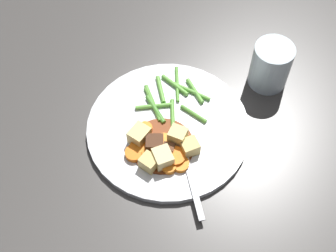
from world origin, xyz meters
The scene contains 31 objects.
ground_plane centered at (0.00, 0.00, 0.00)m, with size 3.00×3.00×0.00m, color #423F3D.
dinner_plate centered at (0.00, 0.00, 0.01)m, with size 0.29×0.29×0.01m, color white.
stew_sauce centered at (0.04, 0.01, 0.01)m, with size 0.11×0.11×0.00m, color brown.
carrot_slice_0 centered at (0.05, 0.04, 0.02)m, with size 0.04×0.04×0.01m, color orange.
carrot_slice_1 centered at (0.06, -0.02, 0.02)m, with size 0.03×0.03×0.01m, color orange.
carrot_slice_2 centered at (0.03, -0.03, 0.02)m, with size 0.03×0.03×0.01m, color orange.
carrot_slice_3 centered at (0.03, 0.01, 0.02)m, with size 0.03×0.03×0.01m, color orange.
carrot_slice_4 centered at (0.07, 0.04, 0.02)m, with size 0.02×0.02×0.01m, color orange.
carrot_slice_5 centered at (0.06, 0.05, 0.02)m, with size 0.03×0.03×0.01m, color orange.
carrot_slice_6 centered at (0.07, 0.00, 0.02)m, with size 0.03×0.03×0.01m, color orange.
carrot_slice_7 centered at (0.08, -0.02, 0.02)m, with size 0.03×0.03×0.01m, color orange.
potato_chunk_0 centered at (0.02, 0.03, 0.03)m, with size 0.03×0.03×0.03m, color #E5CC7A.
potato_chunk_1 centered at (0.07, 0.02, 0.03)m, with size 0.03×0.03×0.03m, color #EAD68C.
potato_chunk_2 centered at (0.05, -0.03, 0.03)m, with size 0.03×0.03×0.03m, color #E5CC7A.
potato_chunk_3 centered at (0.03, 0.05, 0.02)m, with size 0.03×0.03×0.02m, color #DBBC6B.
potato_chunk_4 centered at (0.08, 0.01, 0.02)m, with size 0.03×0.02×0.02m, color #DBBC6B.
meat_chunk_0 centered at (0.05, 0.00, 0.02)m, with size 0.03×0.03×0.03m, color #4C2B19.
meat_chunk_1 centered at (0.04, 0.02, 0.02)m, with size 0.02×0.02×0.02m, color #56331E.
green_bean_0 centered at (-0.09, -0.03, 0.02)m, with size 0.01×0.01×0.08m, color #599E38.
green_bean_1 centered at (-0.02, -0.04, 0.02)m, with size 0.01×0.01×0.07m, color #66AD42.
green_bean_2 centered at (-0.06, -0.05, 0.02)m, with size 0.01×0.01×0.06m, color #66AD42.
green_bean_3 centered at (-0.08, -0.03, 0.02)m, with size 0.01×0.01×0.06m, color #66AD42.
green_bean_4 centered at (-0.04, 0.03, 0.02)m, with size 0.01×0.01×0.05m, color #599E38.
green_bean_5 centered at (-0.02, 0.00, 0.02)m, with size 0.01×0.01×0.07m, color #599E38.
green_bean_6 centered at (-0.09, 0.01, 0.02)m, with size 0.01×0.01×0.06m, color #66AD42.
green_bean_7 centered at (-0.02, -0.03, 0.02)m, with size 0.01×0.01×0.06m, color #4C8E33.
green_bean_8 centered at (-0.03, -0.05, 0.02)m, with size 0.01×0.01×0.08m, color #599E38.
green_bean_9 centered at (-0.08, 0.01, 0.02)m, with size 0.01×0.01×0.08m, color #66AD42.
green_bean_10 centered at (-0.04, -0.05, 0.02)m, with size 0.01×0.01×0.05m, color #66AD42.
fork centered at (0.06, 0.07, 0.01)m, with size 0.15×0.12×0.00m.
water_glass centered at (-0.18, 0.12, 0.04)m, with size 0.07×0.07×0.09m, color silver.
Camera 1 is at (0.39, 0.20, 0.68)m, focal length 49.06 mm.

